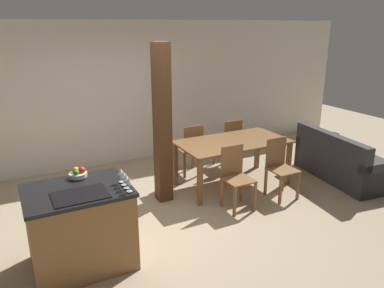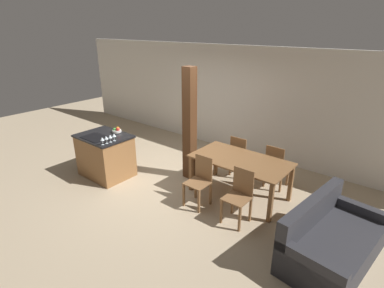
% 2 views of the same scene
% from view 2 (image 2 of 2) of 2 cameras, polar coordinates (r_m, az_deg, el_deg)
% --- Properties ---
extents(ground_plane, '(16.00, 16.00, 0.00)m').
position_cam_2_polar(ground_plane, '(6.54, -5.23, -7.03)').
color(ground_plane, tan).
extents(wall_back, '(11.20, 0.08, 2.70)m').
position_cam_2_polar(wall_back, '(7.93, 7.22, 8.51)').
color(wall_back, silver).
rests_on(wall_back, ground_plane).
extents(kitchen_island, '(1.12, 0.86, 0.95)m').
position_cam_2_polar(kitchen_island, '(6.85, -16.14, -2.08)').
color(kitchen_island, olive).
rests_on(kitchen_island, ground_plane).
extents(fruit_bowl, '(0.20, 0.20, 0.12)m').
position_cam_2_polar(fruit_bowl, '(6.76, -14.13, 2.56)').
color(fruit_bowl, silver).
rests_on(fruit_bowl, kitchen_island).
extents(wine_glass_near, '(0.08, 0.08, 0.16)m').
position_cam_2_polar(wine_glass_near, '(6.08, -16.73, 0.90)').
color(wine_glass_near, silver).
rests_on(wine_glass_near, kitchen_island).
extents(wine_glass_middle, '(0.08, 0.08, 0.16)m').
position_cam_2_polar(wine_glass_middle, '(6.13, -16.02, 1.15)').
color(wine_glass_middle, silver).
rests_on(wine_glass_middle, kitchen_island).
extents(wine_glass_far, '(0.08, 0.08, 0.16)m').
position_cam_2_polar(wine_glass_far, '(6.18, -15.32, 1.39)').
color(wine_glass_far, silver).
rests_on(wine_glass_far, kitchen_island).
extents(wine_glass_end, '(0.08, 0.08, 0.16)m').
position_cam_2_polar(wine_glass_end, '(6.23, -14.64, 1.62)').
color(wine_glass_end, silver).
rests_on(wine_glass_end, kitchen_island).
extents(dining_table, '(1.84, 0.99, 0.78)m').
position_cam_2_polar(dining_table, '(5.78, 9.17, -3.74)').
color(dining_table, brown).
rests_on(dining_table, ground_plane).
extents(dining_chair_near_left, '(0.40, 0.40, 0.93)m').
position_cam_2_polar(dining_chair_near_left, '(5.52, 1.49, -6.86)').
color(dining_chair_near_left, brown).
rests_on(dining_chair_near_left, ground_plane).
extents(dining_chair_near_right, '(0.40, 0.40, 0.93)m').
position_cam_2_polar(dining_chair_near_right, '(5.13, 8.95, -9.56)').
color(dining_chair_near_right, brown).
rests_on(dining_chair_near_right, ground_plane).
extents(dining_chair_far_left, '(0.40, 0.40, 0.93)m').
position_cam_2_polar(dining_chair_far_left, '(6.61, 9.15, -2.12)').
color(dining_chair_far_left, brown).
rests_on(dining_chair_far_left, ground_plane).
extents(dining_chair_far_right, '(0.40, 0.40, 0.93)m').
position_cam_2_polar(dining_chair_far_right, '(6.29, 15.68, -3.99)').
color(dining_chair_far_right, brown).
rests_on(dining_chair_far_right, ground_plane).
extents(couch, '(1.11, 1.83, 0.85)m').
position_cam_2_polar(couch, '(4.87, 24.92, -16.56)').
color(couch, '#2D2D33').
rests_on(couch, ground_plane).
extents(timber_post, '(0.22, 0.22, 2.39)m').
position_cam_2_polar(timber_post, '(6.25, -0.46, 3.65)').
color(timber_post, '#4C2D19').
rests_on(timber_post, ground_plane).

